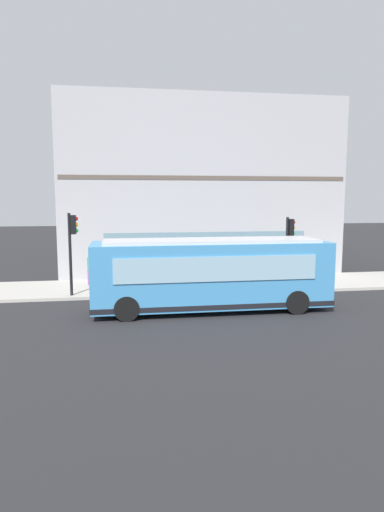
{
  "coord_description": "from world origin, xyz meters",
  "views": [
    {
      "loc": [
        -18.48,
        4.95,
        4.81
      ],
      "look_at": [
        2.65,
        1.62,
        1.99
      ],
      "focal_mm": 31.19,
      "sensor_mm": 36.0,
      "label": 1
    }
  ],
  "objects_px": {
    "pedestrian_near_hydrant": "(202,269)",
    "fire_hydrant": "(180,274)",
    "traffic_light_near_corner": "(289,239)",
    "pedestrian_by_light_pole": "(310,265)",
    "newspaper_vending_box": "(252,270)",
    "pedestrian_near_building_entrance": "(90,267)",
    "city_bus_nearside": "(211,275)",
    "traffic_light_down_block": "(72,238)"
  },
  "relations": [
    {
      "from": "pedestrian_near_hydrant",
      "to": "pedestrian_by_light_pole",
      "type": "bearing_deg",
      "value": -86.13
    },
    {
      "from": "pedestrian_near_building_entrance",
      "to": "traffic_light_near_corner",
      "type": "bearing_deg",
      "value": -103.03
    },
    {
      "from": "city_bus_nearside",
      "to": "traffic_light_down_block",
      "type": "distance_m",
      "value": 7.0
    },
    {
      "from": "city_bus_nearside",
      "to": "pedestrian_near_building_entrance",
      "type": "height_order",
      "value": "city_bus_nearside"
    },
    {
      "from": "fire_hydrant",
      "to": "newspaper_vending_box",
      "type": "distance_m",
      "value": 4.34
    },
    {
      "from": "traffic_light_down_block",
      "to": "pedestrian_near_hydrant",
      "type": "distance_m",
      "value": 6.86
    },
    {
      "from": "pedestrian_near_hydrant",
      "to": "newspaper_vending_box",
      "type": "height_order",
      "value": "pedestrian_near_hydrant"
    },
    {
      "from": "traffic_light_near_corner",
      "to": "pedestrian_by_light_pole",
      "type": "xyz_separation_m",
      "value": [
        1.53,
        -1.86,
        -1.63
      ]
    },
    {
      "from": "traffic_light_near_corner",
      "to": "newspaper_vending_box",
      "type": "distance_m",
      "value": 3.94
    },
    {
      "from": "newspaper_vending_box",
      "to": "pedestrian_near_building_entrance",
      "type": "bearing_deg",
      "value": 94.98
    },
    {
      "from": "traffic_light_down_block",
      "to": "fire_hydrant",
      "type": "bearing_deg",
      "value": -60.78
    },
    {
      "from": "pedestrian_by_light_pole",
      "to": "pedestrian_near_building_entrance",
      "type": "relative_size",
      "value": 0.96
    },
    {
      "from": "traffic_light_down_block",
      "to": "newspaper_vending_box",
      "type": "height_order",
      "value": "traffic_light_down_block"
    },
    {
      "from": "city_bus_nearside",
      "to": "fire_hydrant",
      "type": "xyz_separation_m",
      "value": [
        6.37,
        0.52,
        -1.04
      ]
    },
    {
      "from": "city_bus_nearside",
      "to": "pedestrian_near_building_entrance",
      "type": "distance_m",
      "value": 7.94
    },
    {
      "from": "fire_hydrant",
      "to": "pedestrian_near_hydrant",
      "type": "relative_size",
      "value": 0.45
    },
    {
      "from": "traffic_light_near_corner",
      "to": "fire_hydrant",
      "type": "xyz_separation_m",
      "value": [
        2.94,
        5.33,
        -2.2
      ]
    },
    {
      "from": "pedestrian_near_hydrant",
      "to": "pedestrian_near_building_entrance",
      "type": "relative_size",
      "value": 0.95
    },
    {
      "from": "pedestrian_near_building_entrance",
      "to": "pedestrian_by_light_pole",
      "type": "bearing_deg",
      "value": -93.94
    },
    {
      "from": "pedestrian_near_hydrant",
      "to": "pedestrian_near_building_entrance",
      "type": "height_order",
      "value": "pedestrian_near_building_entrance"
    },
    {
      "from": "traffic_light_down_block",
      "to": "pedestrian_near_hydrant",
      "type": "relative_size",
      "value": 2.42
    },
    {
      "from": "pedestrian_by_light_pole",
      "to": "newspaper_vending_box",
      "type": "bearing_deg",
      "value": 60.24
    },
    {
      "from": "city_bus_nearside",
      "to": "traffic_light_near_corner",
      "type": "height_order",
      "value": "traffic_light_near_corner"
    },
    {
      "from": "fire_hydrant",
      "to": "traffic_light_near_corner",
      "type": "bearing_deg",
      "value": -118.9
    },
    {
      "from": "pedestrian_near_building_entrance",
      "to": "newspaper_vending_box",
      "type": "distance_m",
      "value": 9.27
    },
    {
      "from": "fire_hydrant",
      "to": "newspaper_vending_box",
      "type": "xyz_separation_m",
      "value": [
        0.23,
        -4.33,
        0.09
      ]
    },
    {
      "from": "pedestrian_near_hydrant",
      "to": "fire_hydrant",
      "type": "bearing_deg",
      "value": 28.18
    },
    {
      "from": "city_bus_nearside",
      "to": "traffic_light_down_block",
      "type": "xyz_separation_m",
      "value": [
        3.29,
        6.04,
        1.35
      ]
    },
    {
      "from": "traffic_light_down_block",
      "to": "newspaper_vending_box",
      "type": "bearing_deg",
      "value": -71.4
    },
    {
      "from": "pedestrian_by_light_pole",
      "to": "pedestrian_near_hydrant",
      "type": "bearing_deg",
      "value": 93.87
    },
    {
      "from": "pedestrian_near_hydrant",
      "to": "pedestrian_by_light_pole",
      "type": "height_order",
      "value": "pedestrian_by_light_pole"
    },
    {
      "from": "city_bus_nearside",
      "to": "traffic_light_near_corner",
      "type": "relative_size",
      "value": 2.73
    },
    {
      "from": "pedestrian_near_hydrant",
      "to": "traffic_light_near_corner",
      "type": "bearing_deg",
      "value": -104.37
    },
    {
      "from": "pedestrian_near_building_entrance",
      "to": "fire_hydrant",
      "type": "bearing_deg",
      "value": -83.3
    },
    {
      "from": "pedestrian_by_light_pole",
      "to": "pedestrian_near_building_entrance",
      "type": "bearing_deg",
      "value": 86.06
    },
    {
      "from": "city_bus_nearside",
      "to": "traffic_light_down_block",
      "type": "height_order",
      "value": "traffic_light_down_block"
    },
    {
      "from": "traffic_light_down_block",
      "to": "traffic_light_near_corner",
      "type": "bearing_deg",
      "value": -89.26
    },
    {
      "from": "pedestrian_near_hydrant",
      "to": "pedestrian_near_building_entrance",
      "type": "xyz_separation_m",
      "value": [
        1.25,
        5.88,
        0.06
      ]
    },
    {
      "from": "fire_hydrant",
      "to": "pedestrian_near_hydrant",
      "type": "bearing_deg",
      "value": -151.82
    },
    {
      "from": "traffic_light_down_block",
      "to": "city_bus_nearside",
      "type": "bearing_deg",
      "value": -118.57
    },
    {
      "from": "pedestrian_by_light_pole",
      "to": "city_bus_nearside",
      "type": "bearing_deg",
      "value": 126.66
    },
    {
      "from": "city_bus_nearside",
      "to": "pedestrian_near_hydrant",
      "type": "relative_size",
      "value": 6.17
    }
  ]
}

